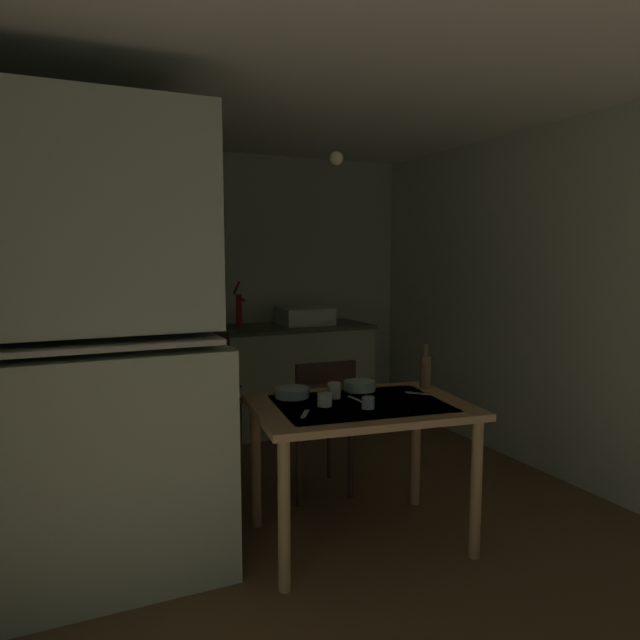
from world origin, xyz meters
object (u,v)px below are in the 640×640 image
(serving_bowl_wide, at_px, (292,392))
(glass_bottle, at_px, (425,370))
(mixing_bowl_counter, at_px, (169,327))
(hand_pump, at_px, (239,308))
(mug_tall, at_px, (325,400))
(hutch_cabinet, at_px, (103,365))
(sink_basin, at_px, (305,316))
(chair_far_side, at_px, (319,422))
(dining_table, at_px, (360,422))
(chair_by_counter, at_px, (207,398))

(serving_bowl_wide, relative_size, glass_bottle, 0.71)
(mixing_bowl_counter, relative_size, glass_bottle, 0.85)
(hand_pump, xyz_separation_m, mug_tall, (-0.18, -2.08, -0.28))
(mixing_bowl_counter, bearing_deg, hutch_cabinet, -108.56)
(sink_basin, distance_m, chair_far_side, 1.61)
(dining_table, bearing_deg, chair_by_counter, 108.77)
(chair_far_side, bearing_deg, sink_basin, 69.94)
(chair_by_counter, bearing_deg, mug_tall, -78.38)
(hand_pump, relative_size, glass_bottle, 1.51)
(chair_by_counter, bearing_deg, chair_far_side, -55.63)
(hutch_cabinet, relative_size, hand_pump, 5.56)
(chair_by_counter, xyz_separation_m, mug_tall, (0.28, -1.35, 0.27))
(chair_by_counter, distance_m, mug_tall, 1.40)
(sink_basin, distance_m, hand_pump, 0.59)
(glass_bottle, bearing_deg, chair_far_side, 133.40)
(hutch_cabinet, distance_m, chair_by_counter, 1.51)
(mixing_bowl_counter, xyz_separation_m, dining_table, (0.61, -2.01, -0.29))
(sink_basin, bearing_deg, serving_bowl_wide, -115.22)
(sink_basin, height_order, glass_bottle, sink_basin)
(glass_bottle, bearing_deg, hand_pump, 104.51)
(hutch_cabinet, distance_m, glass_bottle, 1.73)
(hand_pump, distance_m, glass_bottle, 2.04)
(chair_by_counter, bearing_deg, hutch_cabinet, -122.21)
(hand_pump, height_order, chair_by_counter, hand_pump)
(mixing_bowl_counter, relative_size, mug_tall, 2.88)
(sink_basin, relative_size, hand_pump, 1.13)
(serving_bowl_wide, bearing_deg, chair_by_counter, 100.07)
(dining_table, relative_size, chair_far_side, 1.37)
(serving_bowl_wide, bearing_deg, mixing_bowl_counter, 100.92)
(chair_by_counter, height_order, serving_bowl_wide, chair_by_counter)
(hutch_cabinet, bearing_deg, dining_table, -8.23)
(dining_table, bearing_deg, hutch_cabinet, 171.77)
(hutch_cabinet, height_order, dining_table, hutch_cabinet)
(mixing_bowl_counter, xyz_separation_m, glass_bottle, (1.11, -1.86, -0.09))
(hand_pump, height_order, mug_tall, hand_pump)
(sink_basin, relative_size, dining_table, 0.37)
(hand_pump, bearing_deg, glass_bottle, -75.49)
(dining_table, bearing_deg, chair_far_side, 85.63)
(hand_pump, relative_size, chair_far_side, 0.45)
(mug_tall, bearing_deg, sink_basin, 69.41)
(hand_pump, relative_size, mixing_bowl_counter, 1.77)
(hutch_cabinet, height_order, glass_bottle, hutch_cabinet)
(hutch_cabinet, bearing_deg, serving_bowl_wide, 5.53)
(chair_by_counter, xyz_separation_m, serving_bowl_wide, (0.20, -1.11, 0.26))
(hand_pump, height_order, glass_bottle, hand_pump)
(sink_basin, xyz_separation_m, chair_far_side, (-0.52, -1.44, -0.50))
(mug_tall, bearing_deg, dining_table, -8.62)
(mixing_bowl_counter, relative_size, chair_far_side, 0.25)
(mug_tall, bearing_deg, mixing_bowl_counter, 101.87)
(mixing_bowl_counter, bearing_deg, chair_far_side, -64.74)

